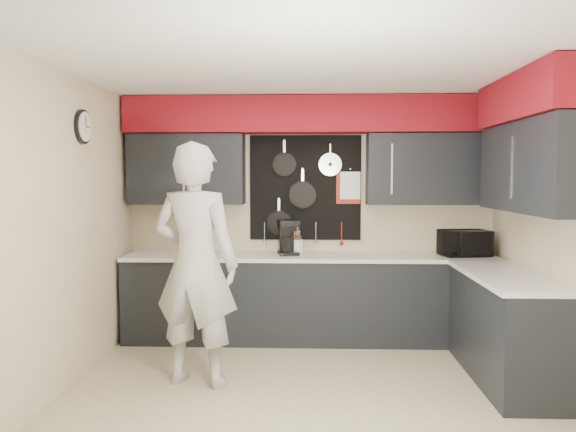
{
  "coord_description": "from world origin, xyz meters",
  "views": [
    {
      "loc": [
        -0.01,
        -4.45,
        1.74
      ],
      "look_at": [
        -0.19,
        0.5,
        1.4
      ],
      "focal_mm": 35.0,
      "sensor_mm": 36.0,
      "label": 1
    }
  ],
  "objects_px": {
    "utensil_crock": "(297,247)",
    "coffee_maker": "(288,236)",
    "knife_block": "(297,245)",
    "person": "(196,264)",
    "microwave": "(464,243)"
  },
  "relations": [
    {
      "from": "utensil_crock",
      "to": "coffee_maker",
      "type": "bearing_deg",
      "value": -170.29
    },
    {
      "from": "knife_block",
      "to": "coffee_maker",
      "type": "height_order",
      "value": "coffee_maker"
    },
    {
      "from": "coffee_maker",
      "to": "person",
      "type": "xyz_separation_m",
      "value": [
        -0.73,
        -1.33,
        -0.1
      ]
    },
    {
      "from": "knife_block",
      "to": "person",
      "type": "relative_size",
      "value": 0.1
    },
    {
      "from": "coffee_maker",
      "to": "person",
      "type": "height_order",
      "value": "person"
    },
    {
      "from": "coffee_maker",
      "to": "person",
      "type": "distance_m",
      "value": 1.52
    },
    {
      "from": "utensil_crock",
      "to": "coffee_maker",
      "type": "height_order",
      "value": "coffee_maker"
    },
    {
      "from": "knife_block",
      "to": "coffee_maker",
      "type": "distance_m",
      "value": 0.13
    },
    {
      "from": "person",
      "to": "microwave",
      "type": "bearing_deg",
      "value": -140.11
    },
    {
      "from": "coffee_maker",
      "to": "person",
      "type": "relative_size",
      "value": 0.18
    },
    {
      "from": "knife_block",
      "to": "person",
      "type": "xyz_separation_m",
      "value": [
        -0.82,
        -1.34,
        -0.0
      ]
    },
    {
      "from": "knife_block",
      "to": "utensil_crock",
      "type": "relative_size",
      "value": 1.25
    },
    {
      "from": "knife_block",
      "to": "coffee_maker",
      "type": "xyz_separation_m",
      "value": [
        -0.09,
        -0.01,
        0.09
      ]
    },
    {
      "from": "microwave",
      "to": "knife_block",
      "type": "height_order",
      "value": "microwave"
    },
    {
      "from": "microwave",
      "to": "person",
      "type": "height_order",
      "value": "person"
    }
  ]
}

